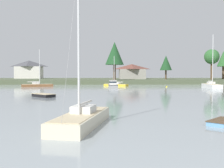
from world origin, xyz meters
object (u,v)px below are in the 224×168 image
at_px(sailboat_white, 211,87).
at_px(sailboat_cream, 82,122).
at_px(sailboat_yellow, 116,85).
at_px(dinghy_black, 43,96).
at_px(sailboat_wood, 37,86).
at_px(cruiser_grey, 113,86).
at_px(mooring_buoy_yellow, 167,87).
at_px(dinghy_skyblue, 222,123).

xyz_separation_m(sailboat_white, sailboat_cream, (-27.81, -47.75, -0.04)).
xyz_separation_m(sailboat_yellow, dinghy_black, (-12.48, -34.77, -0.03)).
bearing_deg(sailboat_wood, cruiser_grey, -20.24).
relative_size(sailboat_yellow, sailboat_cream, 0.79).
relative_size(sailboat_yellow, sailboat_white, 0.65).
relative_size(sailboat_cream, mooring_buoy_yellow, 23.60).
distance_m(cruiser_grey, sailboat_cream, 47.77).
height_order(sailboat_cream, mooring_buoy_yellow, sailboat_cream).
bearing_deg(sailboat_cream, dinghy_black, 108.15).
bearing_deg(cruiser_grey, sailboat_white, 0.29).
bearing_deg(cruiser_grey, sailboat_cream, -94.46).
bearing_deg(dinghy_black, cruiser_grey, 65.39).
relative_size(cruiser_grey, dinghy_skyblue, 2.39).
relative_size(cruiser_grey, mooring_buoy_yellow, 15.00).
bearing_deg(sailboat_white, sailboat_wood, 170.70).
bearing_deg(mooring_buoy_yellow, sailboat_cream, -108.84).
xyz_separation_m(sailboat_white, sailboat_wood, (-43.93, 7.19, -0.06)).
bearing_deg(sailboat_yellow, cruiser_grey, -96.84).
bearing_deg(mooring_buoy_yellow, cruiser_grey, -161.95).
relative_size(sailboat_white, dinghy_black, 3.29).
height_order(cruiser_grey, sailboat_cream, sailboat_cream).
relative_size(sailboat_wood, dinghy_skyblue, 3.55).
bearing_deg(sailboat_white, mooring_buoy_yellow, 155.88).
xyz_separation_m(sailboat_wood, mooring_buoy_yellow, (33.94, -2.72, -0.15)).
xyz_separation_m(sailboat_cream, mooring_buoy_yellow, (17.82, 52.22, -0.17)).
height_order(sailboat_wood, mooring_buoy_yellow, sailboat_wood).
bearing_deg(sailboat_white, dinghy_skyblue, -110.95).
distance_m(cruiser_grey, dinghy_skyblue, 47.67).
relative_size(dinghy_black, mooring_buoy_yellow, 8.82).
relative_size(sailboat_yellow, mooring_buoy_yellow, 18.76).
xyz_separation_m(sailboat_wood, dinghy_skyblue, (25.77, -54.61, -0.10)).
height_order(sailboat_wood, dinghy_black, sailboat_wood).
height_order(sailboat_white, dinghy_skyblue, sailboat_white).
bearing_deg(sailboat_wood, sailboat_white, -9.30).
height_order(sailboat_yellow, cruiser_grey, sailboat_yellow).
bearing_deg(cruiser_grey, dinghy_skyblue, -82.85).
xyz_separation_m(sailboat_white, mooring_buoy_yellow, (-9.99, 4.47, -0.20)).
height_order(cruiser_grey, dinghy_black, cruiser_grey).
bearing_deg(sailboat_cream, mooring_buoy_yellow, 71.16).
xyz_separation_m(dinghy_skyblue, mooring_buoy_yellow, (8.17, 51.89, -0.04)).
relative_size(sailboat_white, sailboat_cream, 1.23).
bearing_deg(sailboat_yellow, sailboat_cream, -94.88).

